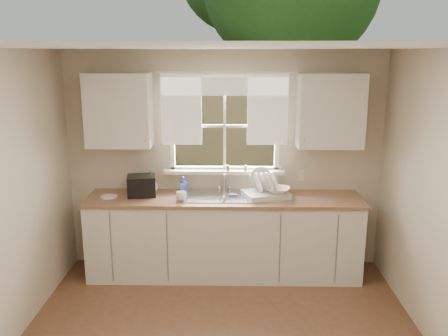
{
  "coord_description": "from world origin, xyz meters",
  "views": [
    {
      "loc": [
        0.08,
        -3.31,
        2.47
      ],
      "look_at": [
        0.0,
        1.65,
        1.25
      ],
      "focal_mm": 38.0,
      "sensor_mm": 36.0,
      "label": 1
    }
  ],
  "objects_px": {
    "dish_rack": "(265,191)",
    "cup": "(181,196)",
    "soap_bottle_a": "(151,183)",
    "black_appliance": "(142,186)"
  },
  "relations": [
    {
      "from": "dish_rack",
      "to": "cup",
      "type": "xyz_separation_m",
      "value": [
        -0.92,
        -0.15,
        -0.02
      ]
    },
    {
      "from": "dish_rack",
      "to": "soap_bottle_a",
      "type": "bearing_deg",
      "value": 176.09
    },
    {
      "from": "cup",
      "to": "soap_bottle_a",
      "type": "bearing_deg",
      "value": 132.76
    },
    {
      "from": "cup",
      "to": "dish_rack",
      "type": "bearing_deg",
      "value": -5.51
    },
    {
      "from": "dish_rack",
      "to": "cup",
      "type": "height_order",
      "value": "dish_rack"
    },
    {
      "from": "cup",
      "to": "black_appliance",
      "type": "distance_m",
      "value": 0.5
    },
    {
      "from": "soap_bottle_a",
      "to": "black_appliance",
      "type": "bearing_deg",
      "value": -175.52
    },
    {
      "from": "soap_bottle_a",
      "to": "cup",
      "type": "relative_size",
      "value": 2.17
    },
    {
      "from": "soap_bottle_a",
      "to": "black_appliance",
      "type": "relative_size",
      "value": 0.86
    },
    {
      "from": "cup",
      "to": "black_appliance",
      "type": "xyz_separation_m",
      "value": [
        -0.46,
        0.18,
        0.06
      ]
    }
  ]
}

